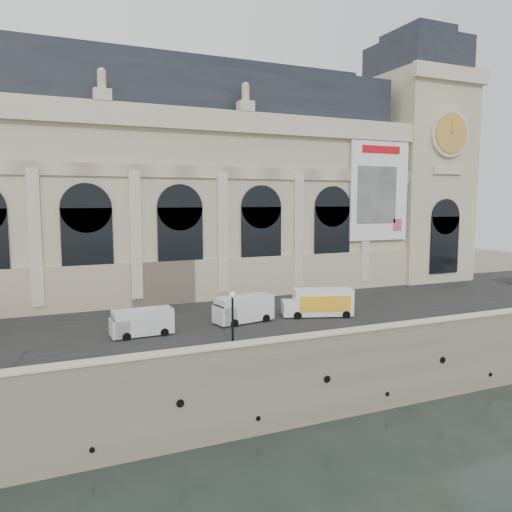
{
  "coord_description": "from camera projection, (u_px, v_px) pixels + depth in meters",
  "views": [
    {
      "loc": [
        -18.5,
        -33.03,
        17.79
      ],
      "look_at": [
        5.37,
        22.0,
        11.08
      ],
      "focal_mm": 35.0,
      "sensor_mm": 36.0,
      "label": 1
    }
  ],
  "objects": [
    {
      "name": "ground",
      "position": [
        304.0,
        426.0,
        39.41
      ],
      "size": [
        260.0,
        260.0,
        0.0
      ],
      "primitive_type": "plane",
      "color": "black",
      "rests_on": "ground"
    },
    {
      "name": "quay",
      "position": [
        185.0,
        305.0,
        70.98
      ],
      "size": [
        160.0,
        70.0,
        6.0
      ],
      "primitive_type": "cube",
      "color": "gray",
      "rests_on": "ground"
    },
    {
      "name": "street",
      "position": [
        239.0,
        315.0,
        51.5
      ],
      "size": [
        160.0,
        24.0,
        0.06
      ],
      "primitive_type": "cube",
      "color": "#2D2D2D",
      "rests_on": "quay"
    },
    {
      "name": "parapet",
      "position": [
        302.0,
        343.0,
        39.22
      ],
      "size": [
        160.0,
        1.4,
        1.21
      ],
      "color": "gray",
      "rests_on": "quay"
    },
    {
      "name": "museum",
      "position": [
        146.0,
        185.0,
        62.99
      ],
      "size": [
        69.0,
        18.7,
        29.1
      ],
      "color": "beige",
      "rests_on": "quay"
    },
    {
      "name": "clock_pavilion",
      "position": [
        413.0,
        163.0,
        75.72
      ],
      "size": [
        13.0,
        14.72,
        36.7
      ],
      "color": "beige",
      "rests_on": "quay"
    },
    {
      "name": "van_b",
      "position": [
        139.0,
        323.0,
        43.3
      ],
      "size": [
        5.38,
        2.4,
        2.36
      ],
      "color": "silver",
      "rests_on": "quay"
    },
    {
      "name": "van_c",
      "position": [
        241.0,
        310.0,
        48.0
      ],
      "size": [
        6.08,
        3.15,
        2.58
      ],
      "color": "silver",
      "rests_on": "quay"
    },
    {
      "name": "box_truck",
      "position": [
        319.0,
        303.0,
        50.68
      ],
      "size": [
        7.43,
        4.39,
        2.86
      ],
      "color": "white",
      "rests_on": "quay"
    },
    {
      "name": "lamp_right",
      "position": [
        233.0,
        322.0,
        38.77
      ],
      "size": [
        0.49,
        0.49,
        4.77
      ],
      "color": "black",
      "rests_on": "quay"
    }
  ]
}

